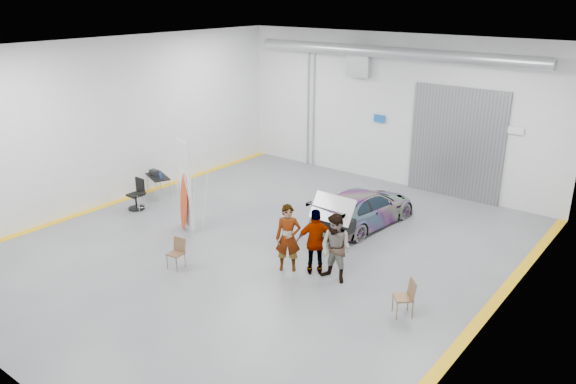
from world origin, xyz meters
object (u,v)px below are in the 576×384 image
Objects in this scene: person_c at (316,242)px; folding_chair_near at (176,259)px; folding_chair_far at (403,304)px; work_table at (157,176)px; shop_stool at (142,202)px; person_a at (288,238)px; person_b at (336,248)px; sedan_car at (364,208)px; surfboard_display at (186,193)px; office_chair at (137,196)px.

person_c is 4.04m from folding_chair_near.
work_table reaches higher than folding_chair_far.
shop_stool is (-7.58, -0.06, -0.60)m from person_c.
person_a is 1.44m from person_b.
person_c is 1.39× the size of work_table.
surfboard_display is at bearing 48.10° from sedan_car.
person_a reaches higher than folding_chair_near.
person_c reaches higher than folding_chair_far.
person_b is 5.77m from surfboard_display.
folding_chair_far is at bearing 16.92° from surfboard_display.
person_c is (0.74, 0.31, -0.02)m from person_a.
sedan_car is 8.16m from office_chair.
work_table is at bearing 174.24° from surfboard_display.
person_b is (1.41, 0.28, -0.02)m from person_a.
folding_chair_near is 1.20× the size of shop_stool.
person_c is at bearing 1.83° from office_chair.
office_chair is (-10.90, 0.50, 0.19)m from folding_chair_far.
person_a reaches higher than folding_chair_far.
folding_chair_near is at bearing -34.94° from work_table.
person_a is 0.60× the size of surfboard_display.
shop_stool is (-2.49, 0.09, -0.96)m from surfboard_display.
sedan_car is 5.86× the size of shop_stool.
person_b is 8.66m from office_chair.
folding_chair_near is at bearing -117.83° from folding_chair_far.
person_a reaches higher than person_c.
work_table is at bearing 114.63° from office_chair.
person_c reaches higher than sedan_car.
work_table is at bearing -142.83° from folding_chair_far.
surfboard_display is 8.09m from folding_chair_far.
person_b is at bearing 21.33° from folding_chair_near.
person_a reaches higher than person_b.
person_b reaches higher than work_table.
person_a is 4.36m from surfboard_display.
folding_chair_near reaches higher than shop_stool.
folding_chair_near is at bearing -150.64° from person_b.
sedan_car reaches higher than folding_chair_near.
surfboard_display is at bearing 143.45° from person_a.
sedan_car reaches higher than office_chair.
folding_chair_far is at bearing -2.17° from shop_stool.
person_b is 2.21× the size of folding_chair_near.
surfboard_display is 3.01m from office_chair.
work_table is (-7.82, -2.36, 0.16)m from sedan_car.
folding_chair_near is 0.79× the size of office_chair.
sedan_car is 2.21× the size of person_b.
surfboard_display reaches higher than folding_chair_near.
surfboard_display reaches higher than office_chair.
office_chair is (-7.97, 0.05, -0.47)m from person_c.
person_a reaches higher than sedan_car.
person_b reaches higher than folding_chair_near.
surfboard_display is at bearing -135.57° from folding_chair_far.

